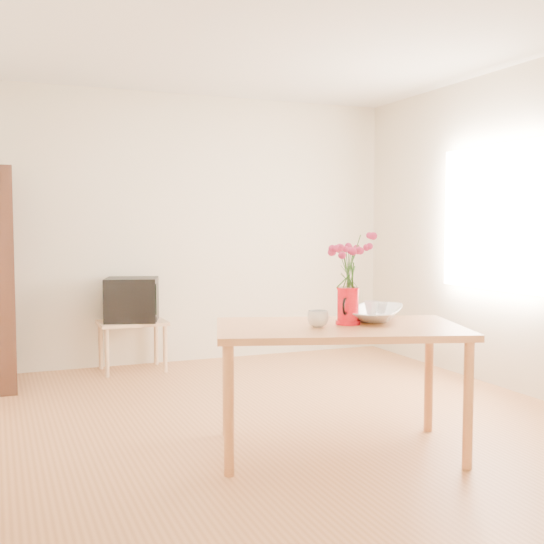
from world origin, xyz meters
name	(u,v)px	position (x,y,z in m)	size (l,w,h in m)	color
room	(292,230)	(0.03, 0.00, 1.30)	(4.50, 4.50, 4.50)	#A6683B
table	(339,339)	(0.01, -0.72, 0.67)	(1.61, 1.21, 0.75)	#BC7140
tv_stand	(132,329)	(-0.70, 1.97, 0.39)	(0.60, 0.45, 0.46)	tan
pitcher	(348,307)	(0.08, -0.69, 0.85)	(0.17, 0.19, 0.22)	red
flowers	(348,259)	(0.08, -0.69, 1.14)	(0.25, 0.25, 0.36)	#CC3064
mug	(318,319)	(-0.13, -0.72, 0.80)	(0.12, 0.12, 0.10)	white
bowl	(377,286)	(0.36, -0.56, 0.96)	(0.45, 0.45, 0.42)	white
teacup_a	(371,292)	(0.32, -0.56, 0.92)	(0.08, 0.08, 0.07)	white
teacup_b	(382,292)	(0.40, -0.54, 0.91)	(0.06, 0.06, 0.06)	white
television	(132,299)	(-0.70, 1.98, 0.66)	(0.56, 0.54, 0.40)	black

